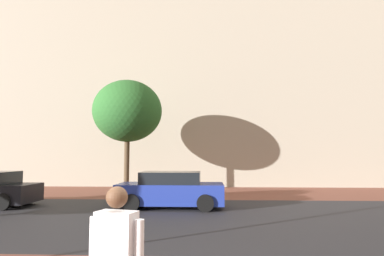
{
  "coord_description": "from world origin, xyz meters",
  "views": [
    {
      "loc": [
        0.47,
        -3.77,
        2.03
      ],
      "look_at": [
        -0.13,
        9.32,
        3.16
      ],
      "focal_mm": 31.15,
      "sensor_mm": 36.0,
      "label": 1
    }
  ],
  "objects": [
    {
      "name": "landmark_building",
      "position": [
        -1.8,
        26.4,
        10.05
      ],
      "size": [
        29.74,
        15.91,
        37.21
      ],
      "color": "#B2A893",
      "rests_on": "ground_plane"
    },
    {
      "name": "tree_curb_far",
      "position": [
        -3.99,
        14.53,
        4.56
      ],
      "size": [
        3.84,
        3.84,
        6.31
      ],
      "color": "brown",
      "rests_on": "ground_plane"
    },
    {
      "name": "car_blue",
      "position": [
        -0.99,
        9.58,
        0.69
      ],
      "size": [
        4.17,
        2.01,
        1.43
      ],
      "color": "#23389E",
      "rests_on": "ground_plane"
    },
    {
      "name": "street_asphalt_strip",
      "position": [
        0.0,
        7.63,
        0.0
      ],
      "size": [
        120.0,
        8.88,
        0.0
      ],
      "primitive_type": "cube",
      "color": "#2D2D33",
      "rests_on": "ground_plane"
    },
    {
      "name": "ground_plane",
      "position": [
        0.0,
        10.0,
        0.0
      ],
      "size": [
        120.0,
        120.0,
        0.0
      ],
      "primitive_type": "plane",
      "color": "brown"
    }
  ]
}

